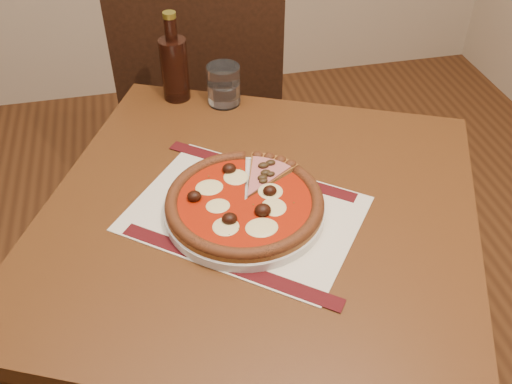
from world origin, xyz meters
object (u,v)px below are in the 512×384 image
(plate, at_px, (245,210))
(table, at_px, (258,249))
(water_glass, at_px, (224,85))
(bottle, at_px, (174,66))
(chair_far, at_px, (204,100))
(pizza, at_px, (244,202))

(plate, bearing_deg, table, 5.04)
(water_glass, xyz_separation_m, bottle, (-0.11, 0.05, 0.04))
(chair_far, height_order, plate, chair_far)
(water_glass, distance_m, bottle, 0.12)
(plate, height_order, water_glass, water_glass)
(water_glass, bearing_deg, pizza, -94.75)
(chair_far, bearing_deg, bottle, 82.78)
(plate, relative_size, bottle, 1.39)
(chair_far, bearing_deg, water_glass, 102.25)
(table, xyz_separation_m, water_glass, (0.01, 0.39, 0.15))
(table, height_order, chair_far, chair_far)
(table, xyz_separation_m, plate, (-0.03, -0.00, 0.11))
(chair_far, relative_size, water_glass, 10.29)
(table, relative_size, water_glass, 11.27)
(table, relative_size, bottle, 4.99)
(table, bearing_deg, chair_far, 90.17)
(table, height_order, bottle, bottle)
(chair_far, height_order, pizza, chair_far)
(water_glass, bearing_deg, bottle, 155.63)
(water_glass, bearing_deg, plate, -94.72)
(plate, relative_size, pizza, 1.02)
(pizza, bearing_deg, table, 5.64)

